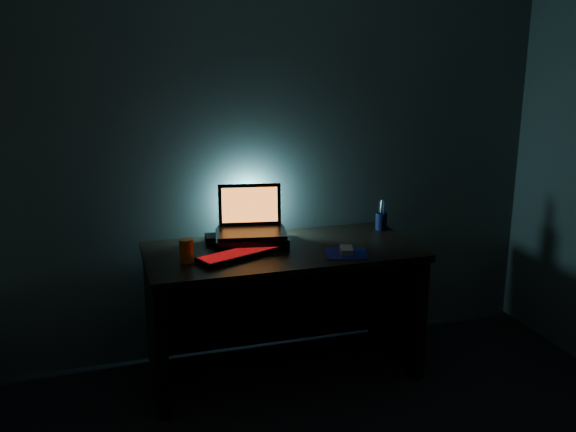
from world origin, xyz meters
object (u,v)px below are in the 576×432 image
object	(u,v)px
laptop	(251,221)
pen_cup	(381,221)
keyboard	(239,254)
router	(219,239)
mouse	(347,250)
juice_glass	(186,251)

from	to	relation	value
laptop	pen_cup	size ratio (longest dim) A/B	4.08
keyboard	router	xyz separation A→B (m)	(-0.06, 0.27, 0.01)
laptop	mouse	distance (m)	0.58
pen_cup	router	world-z (taller)	pen_cup
keyboard	juice_glass	world-z (taller)	juice_glass
keyboard	mouse	size ratio (longest dim) A/B	4.40
keyboard	router	world-z (taller)	router
pen_cup	router	size ratio (longest dim) A/B	0.68
mouse	juice_glass	bearing A→B (deg)	-171.85
mouse	router	size ratio (longest dim) A/B	0.72
keyboard	juice_glass	xyz separation A→B (m)	(-0.28, -0.00, 0.05)
keyboard	pen_cup	distance (m)	0.98
laptop	keyboard	size ratio (longest dim) A/B	0.88
pen_cup	juice_glass	bearing A→B (deg)	-167.70
juice_glass	router	size ratio (longest dim) A/B	0.81
laptop	mouse	size ratio (longest dim) A/B	3.85
laptop	juice_glass	world-z (taller)	laptop
juice_glass	laptop	bearing A→B (deg)	32.30
laptop	juice_glass	bearing A→B (deg)	-137.49
mouse	pen_cup	distance (m)	0.54
keyboard	mouse	world-z (taller)	mouse
pen_cup	router	distance (m)	1.00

